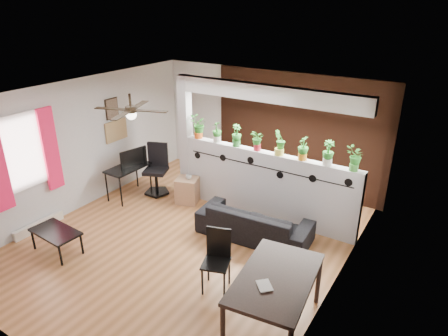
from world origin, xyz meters
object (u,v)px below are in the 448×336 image
potted_plant_2 (237,135)px  folding_chair (217,254)px  potted_plant_0 (198,126)px  potted_plant_7 (355,158)px  office_chair (157,172)px  sofa (254,223)px  dining_table (276,282)px  cube_shelf (187,190)px  cup (189,177)px  computer_desk (128,170)px  coffee_table (56,233)px  potted_plant_5 (303,148)px  potted_plant_3 (257,140)px  ceiling_fan (131,111)px  potted_plant_4 (280,142)px  potted_plant_1 (217,131)px  potted_plant_6 (328,152)px

potted_plant_2 → folding_chair: 2.66m
potted_plant_0 → potted_plant_7: size_ratio=1.12×
potted_plant_2 → office_chair: 2.14m
sofa → dining_table: dining_table is taller
potted_plant_2 → folding_chair: bearing=-65.8°
potted_plant_2 → potted_plant_7: bearing=0.0°
cube_shelf → cup: bearing=-18.7°
office_chair → folding_chair: size_ratio=1.16×
dining_table → folding_chair: folding_chair is taller
potted_plant_7 → computer_desk: size_ratio=0.43×
cup → coffee_table: 2.76m
potted_plant_5 → office_chair: bearing=-174.1°
potted_plant_3 → potted_plant_5: potted_plant_5 is taller
potted_plant_3 → coffee_table: 3.89m
ceiling_fan → folding_chair: bearing=-13.0°
dining_table → potted_plant_3: bearing=122.6°
ceiling_fan → computer_desk: size_ratio=1.23×
ceiling_fan → potted_plant_4: size_ratio=2.53×
potted_plant_3 → potted_plant_5: (0.90, -0.00, 0.02)m
potted_plant_5 → cup: size_ratio=3.61×
potted_plant_4 → computer_desk: bearing=-165.9°
ceiling_fan → potted_plant_4: bearing=44.6°
ceiling_fan → potted_plant_7: (3.18, 1.80, -0.74)m
cube_shelf → cup: 0.32m
potted_plant_0 → potted_plant_2: size_ratio=1.09×
cube_shelf → potted_plant_3: bearing=-5.4°
potted_plant_1 → potted_plant_7: potted_plant_1 is taller
sofa → dining_table: size_ratio=1.24×
sofa → potted_plant_2: bearing=-46.5°
potted_plant_0 → cube_shelf: bearing=-103.1°
ceiling_fan → potted_plant_4: (1.83, 1.80, -0.72)m
ceiling_fan → potted_plant_2: (0.92, 1.80, -0.74)m
office_chair → coffee_table: (0.04, -2.63, -0.13)m
potted_plant_6 → potted_plant_0: bearing=-180.0°
potted_plant_6 → sofa: 1.79m
potted_plant_7 → computer_desk: (-4.47, -0.78, -0.95)m
potted_plant_5 → potted_plant_1: bearing=180.0°
sofa → folding_chair: folding_chair is taller
computer_desk → folding_chair: size_ratio=1.01×
cube_shelf → office_chair: office_chair is taller
computer_desk → potted_plant_7: bearing=9.9°
cube_shelf → folding_chair: size_ratio=0.57×
potted_plant_0 → potted_plant_4: bearing=0.0°
potted_plant_0 → coffee_table: bearing=-106.4°
potted_plant_0 → office_chair: bearing=-160.1°
potted_plant_5 → potted_plant_3: bearing=180.0°
potted_plant_1 → potted_plant_7: (2.71, 0.00, -0.00)m
potted_plant_3 → potted_plant_1: bearing=-180.0°
potted_plant_1 → coffee_table: 3.46m
potted_plant_5 → cup: potted_plant_5 is taller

